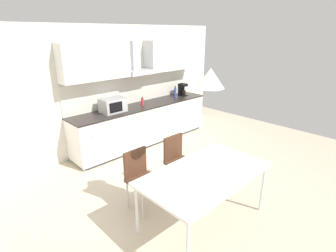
% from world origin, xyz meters
% --- Properties ---
extents(ground_plane, '(8.83, 7.52, 0.02)m').
position_xyz_m(ground_plane, '(0.00, 0.00, -0.01)').
color(ground_plane, beige).
extents(wall_back, '(7.07, 0.10, 2.57)m').
position_xyz_m(wall_back, '(0.00, 2.56, 1.29)').
color(wall_back, silver).
rests_on(wall_back, ground_plane).
extents(kitchen_counter, '(3.40, 0.67, 0.90)m').
position_xyz_m(kitchen_counter, '(1.04, 2.19, 0.45)').
color(kitchen_counter, '#333333').
rests_on(kitchen_counter, ground_plane).
extents(backsplash_tile, '(3.38, 0.02, 0.59)m').
position_xyz_m(backsplash_tile, '(1.04, 2.49, 1.19)').
color(backsplash_tile, silver).
rests_on(backsplash_tile, kitchen_counter).
extents(upper_wall_cabinets, '(3.38, 0.40, 0.70)m').
position_xyz_m(upper_wall_cabinets, '(1.04, 2.34, 1.90)').
color(upper_wall_cabinets, silver).
extents(microwave, '(0.48, 0.35, 0.28)m').
position_xyz_m(microwave, '(0.26, 2.18, 1.04)').
color(microwave, '#ADADB2').
rests_on(microwave, kitchen_counter).
extents(coffee_maker, '(0.18, 0.19, 0.30)m').
position_xyz_m(coffee_maker, '(2.32, 2.21, 1.05)').
color(coffee_maker, black).
rests_on(coffee_maker, kitchen_counter).
extents(bottle_red, '(0.06, 0.06, 0.19)m').
position_xyz_m(bottle_red, '(1.00, 2.16, 0.98)').
color(bottle_red, red).
rests_on(bottle_red, kitchen_counter).
extents(bottle_blue, '(0.06, 0.06, 0.29)m').
position_xyz_m(bottle_blue, '(2.03, 2.17, 1.02)').
color(bottle_blue, blue).
rests_on(bottle_blue, kitchen_counter).
extents(dining_table, '(1.69, 0.96, 0.75)m').
position_xyz_m(dining_table, '(-0.11, -0.47, 0.71)').
color(dining_table, white).
rests_on(dining_table, ground_plane).
extents(chair_far_left, '(0.40, 0.40, 0.87)m').
position_xyz_m(chair_far_left, '(-0.49, 0.39, 0.53)').
color(chair_far_left, '#4C2D1E').
rests_on(chair_far_left, ground_plane).
extents(chair_far_right, '(0.41, 0.41, 0.87)m').
position_xyz_m(chair_far_right, '(0.27, 0.39, 0.53)').
color(chair_far_right, '#4C2D1E').
rests_on(chair_far_right, ground_plane).
extents(pendant_lamp, '(0.32, 0.32, 0.22)m').
position_xyz_m(pendant_lamp, '(-0.11, -0.47, 1.94)').
color(pendant_lamp, silver).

